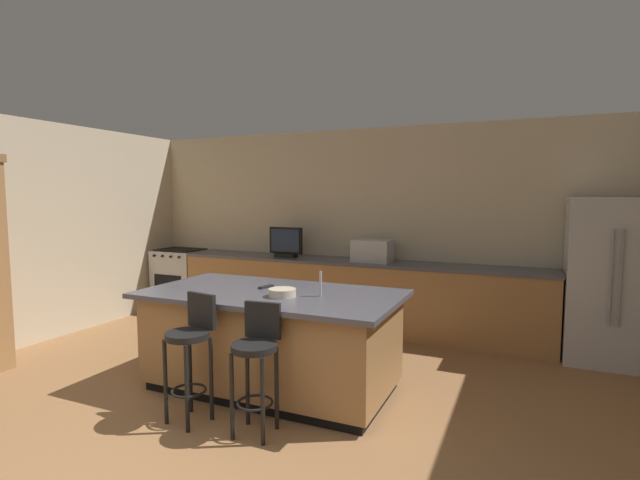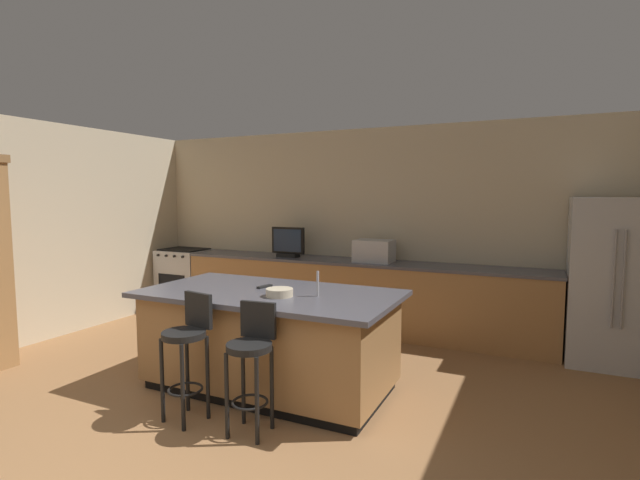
# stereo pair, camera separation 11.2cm
# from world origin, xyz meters

# --- Properties ---
(wall_back) EXTENTS (7.16, 0.12, 2.67)m
(wall_back) POSITION_xyz_m (0.00, 4.52, 1.34)
(wall_back) COLOR beige
(wall_back) RESTS_ON ground_plane
(wall_left) EXTENTS (0.12, 4.92, 2.67)m
(wall_left) POSITION_xyz_m (-3.38, 2.26, 1.34)
(wall_left) COLOR beige
(wall_left) RESTS_ON ground_plane
(counter_back) EXTENTS (4.95, 0.62, 0.93)m
(counter_back) POSITION_xyz_m (-0.06, 4.14, 0.46)
(counter_back) COLOR #9E7042
(counter_back) RESTS_ON ground_plane
(kitchen_island) EXTENTS (2.33, 1.24, 0.91)m
(kitchen_island) POSITION_xyz_m (-0.07, 2.03, 0.46)
(kitchen_island) COLOR black
(kitchen_island) RESTS_ON ground_plane
(refrigerator) EXTENTS (0.85, 0.75, 1.76)m
(refrigerator) POSITION_xyz_m (2.85, 4.09, 0.88)
(refrigerator) COLOR #B7BABF
(refrigerator) RESTS_ON ground_plane
(range_oven) EXTENTS (0.73, 0.63, 0.95)m
(range_oven) POSITION_xyz_m (-2.91, 4.14, 0.47)
(range_oven) COLOR #B7BABF
(range_oven) RESTS_ON ground_plane
(microwave) EXTENTS (0.48, 0.36, 0.28)m
(microwave) POSITION_xyz_m (0.22, 4.14, 1.07)
(microwave) COLOR #B7BABF
(microwave) RESTS_ON counter_back
(tv_monitor) EXTENTS (0.49, 0.16, 0.41)m
(tv_monitor) POSITION_xyz_m (-1.02, 4.09, 1.12)
(tv_monitor) COLOR black
(tv_monitor) RESTS_ON counter_back
(sink_faucet_back) EXTENTS (0.02, 0.02, 0.24)m
(sink_faucet_back) POSITION_xyz_m (0.13, 4.24, 1.05)
(sink_faucet_back) COLOR #B2B2B7
(sink_faucet_back) RESTS_ON counter_back
(sink_faucet_island) EXTENTS (0.02, 0.02, 0.22)m
(sink_faucet_island) POSITION_xyz_m (0.42, 2.03, 1.02)
(sink_faucet_island) COLOR #B2B2B7
(sink_faucet_island) RESTS_ON kitchen_island
(bar_stool_left) EXTENTS (0.34, 0.36, 1.00)m
(bar_stool_left) POSITION_xyz_m (-0.34, 1.24, 0.60)
(bar_stool_left) COLOR black
(bar_stool_left) RESTS_ON ground_plane
(bar_stool_right) EXTENTS (0.34, 0.35, 0.97)m
(bar_stool_right) POSITION_xyz_m (0.23, 1.28, 0.58)
(bar_stool_right) COLOR black
(bar_stool_right) RESTS_ON ground_plane
(fruit_bowl) EXTENTS (0.24, 0.24, 0.07)m
(fruit_bowl) POSITION_xyz_m (0.12, 1.88, 0.94)
(fruit_bowl) COLOR beige
(fruit_bowl) RESTS_ON kitchen_island
(cell_phone) EXTENTS (0.12, 0.17, 0.01)m
(cell_phone) POSITION_xyz_m (0.12, 1.87, 0.91)
(cell_phone) COLOR black
(cell_phone) RESTS_ON kitchen_island
(tv_remote) EXTENTS (0.08, 0.18, 0.02)m
(tv_remote) POSITION_xyz_m (-0.20, 2.16, 0.92)
(tv_remote) COLOR black
(tv_remote) RESTS_ON kitchen_island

